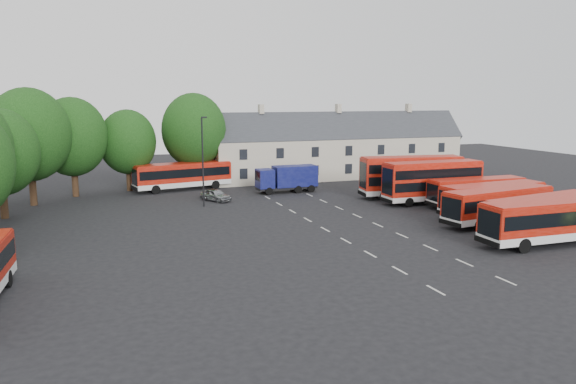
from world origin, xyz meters
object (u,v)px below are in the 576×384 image
object	(u,v)px
box_truck	(288,178)
lamppost	(203,159)
bus_row_a	(555,218)
silver_car	(216,195)
bus_dd_south	(433,180)

from	to	relation	value
box_truck	lamppost	size ratio (longest dim) A/B	0.78
bus_row_a	box_truck	distance (m)	30.91
bus_row_a	box_truck	bearing A→B (deg)	111.85
silver_car	bus_dd_south	bearing A→B (deg)	-51.69
bus_row_a	lamppost	bearing A→B (deg)	133.72
lamppost	silver_car	bearing A→B (deg)	55.54
lamppost	bus_dd_south	bearing A→B (deg)	-15.35
bus_dd_south	lamppost	xyz separation A→B (m)	(-22.90, 6.29, 2.35)
bus_row_a	lamppost	distance (m)	32.41
bus_row_a	box_truck	xyz separation A→B (m)	(-11.03, 28.87, -0.30)
bus_row_a	bus_dd_south	bearing A→B (deg)	87.73
box_truck	lamppost	distance (m)	12.46
bus_dd_south	silver_car	size ratio (longest dim) A/B	2.79
silver_car	box_truck	bearing A→B (deg)	-13.06
bus_dd_south	box_truck	size ratio (longest dim) A/B	1.52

